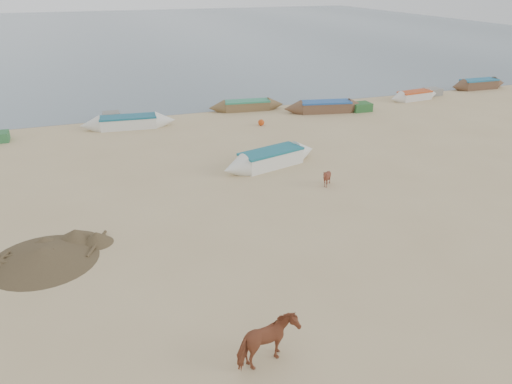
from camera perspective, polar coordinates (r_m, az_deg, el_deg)
ground at (r=19.38m, az=4.03°, el=-7.21°), size 140.00×140.00×0.00m
sea at (r=97.89m, az=-16.35°, el=17.04°), size 160.00×160.00×0.00m
cow_adult at (r=14.17m, az=1.33°, el=-16.78°), size 1.91×1.26×1.49m
calf_front at (r=25.43m, az=8.07°, el=1.63°), size 0.92×0.83×0.95m
near_canoe at (r=27.92m, az=1.72°, el=3.89°), size 6.36×3.06×0.93m
debris_pile at (r=20.48m, az=-23.19°, el=-6.56°), size 5.16×5.16×0.55m
waterline_canoes at (r=37.65m, az=-6.07°, el=8.98°), size 61.45×4.86×0.90m
beach_clutter at (r=38.23m, az=-1.17°, el=9.13°), size 43.72×5.98×0.64m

